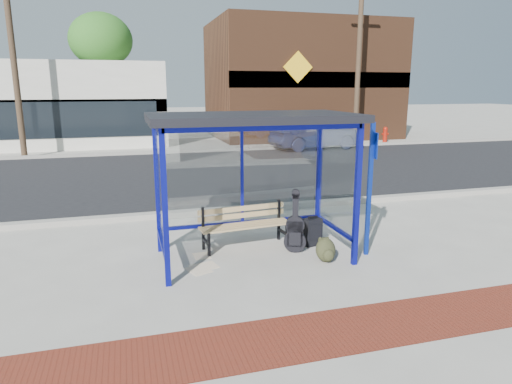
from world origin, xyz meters
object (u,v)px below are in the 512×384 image
object	(u,v)px
guitar_bag	(295,231)
fire_hydrant	(385,134)
parked_car	(316,134)
suitcase	(312,232)
bench	(244,223)
backpack	(326,251)

from	to	relation	value
guitar_bag	fire_hydrant	distance (m)	17.33
parked_car	fire_hydrant	world-z (taller)	parked_car
suitcase	bench	bearing A→B (deg)	154.02
guitar_bag	parked_car	world-z (taller)	parked_car
guitar_bag	bench	bearing A→B (deg)	167.06
guitar_bag	fire_hydrant	bearing A→B (deg)	73.97
guitar_bag	suitcase	xyz separation A→B (m)	(0.43, 0.24, -0.13)
fire_hydrant	suitcase	bearing A→B (deg)	-125.74
parked_car	fire_hydrant	distance (m)	4.71
suitcase	backpack	bearing A→B (deg)	-109.95
bench	parked_car	size ratio (longest dim) A/B	0.39
guitar_bag	fire_hydrant	size ratio (longest dim) A/B	1.29
guitar_bag	fire_hydrant	xyz separation A→B (m)	(10.29, 13.94, 0.06)
guitar_bag	parked_car	size ratio (longest dim) A/B	0.25
bench	parked_car	xyz separation A→B (m)	(6.58, 12.04, 0.26)
suitcase	parked_car	bearing A→B (deg)	53.35
guitar_bag	backpack	bearing A→B (deg)	-39.50
suitcase	parked_car	distance (m)	13.45
bench	guitar_bag	distance (m)	0.93
suitcase	parked_car	size ratio (longest dim) A/B	0.13
bench	guitar_bag	xyz separation A→B (m)	(0.78, -0.51, -0.05)
guitar_bag	suitcase	size ratio (longest dim) A/B	1.92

